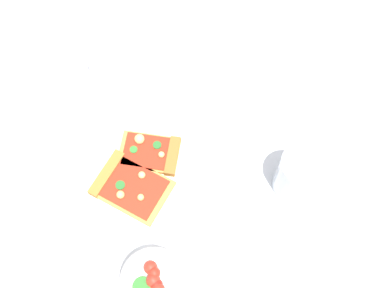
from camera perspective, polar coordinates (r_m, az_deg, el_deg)
The scene contains 8 objects.
ground_plane at distance 0.98m, azimuth -1.05°, elevation -2.38°, with size 2.40×2.40×0.00m, color silver.
plate at distance 0.97m, azimuth -5.10°, elevation -2.72°, with size 0.26×0.26×0.01m, color silver.
pizza_slice_near at distance 0.95m, azimuth -7.19°, elevation -4.62°, with size 0.10×0.14×0.02m.
pizza_slice_far at distance 0.97m, azimuth -4.38°, elevation -0.92°, with size 0.11×0.13×0.03m.
salad_bowl at distance 0.88m, azimuth -4.21°, elevation -15.35°, with size 0.11×0.11×0.09m.
soda_glass at distance 0.94m, azimuth 11.84°, elevation -3.50°, with size 0.08×0.08×0.11m.
paper_napkin at distance 1.09m, azimuth 8.22°, elevation 8.64°, with size 0.10×0.11×0.00m, color silver.
pepper_shaker at distance 1.07m, azimuth -10.82°, elevation 8.83°, with size 0.03×0.03×0.06m.
Camera 1 is at (0.32, 0.18, 0.91)m, focal length 47.54 mm.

